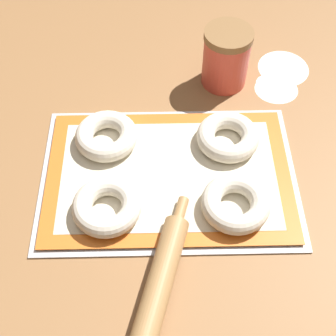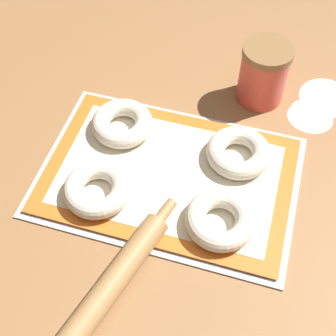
{
  "view_description": "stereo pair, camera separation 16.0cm",
  "coord_description": "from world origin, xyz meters",
  "px_view_note": "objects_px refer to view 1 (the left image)",
  "views": [
    {
      "loc": [
        -0.01,
        -0.54,
        0.75
      ],
      "look_at": [
        -0.0,
        -0.02,
        0.03
      ],
      "focal_mm": 50.0,
      "sensor_mm": 36.0,
      "label": 1
    },
    {
      "loc": [
        0.15,
        -0.52,
        0.75
      ],
      "look_at": [
        -0.0,
        -0.02,
        0.03
      ],
      "focal_mm": 50.0,
      "sensor_mm": 36.0,
      "label": 2
    }
  ],
  "objects_px": {
    "bagel_front_left": "(107,206)",
    "bagel_back_right": "(228,137)",
    "bagel_back_left": "(106,136)",
    "bagel_front_right": "(235,204)",
    "baking_tray": "(168,176)",
    "flour_canister": "(226,57)",
    "rolling_pin": "(154,303)"
  },
  "relations": [
    {
      "from": "bagel_front_right",
      "to": "bagel_back_left",
      "type": "xyz_separation_m",
      "value": [
        -0.24,
        0.16,
        0.0
      ]
    },
    {
      "from": "flour_canister",
      "to": "bagel_back_right",
      "type": "bearing_deg",
      "value": -93.14
    },
    {
      "from": "bagel_front_left",
      "to": "bagel_back_right",
      "type": "distance_m",
      "value": 0.28
    },
    {
      "from": "bagel_back_right",
      "to": "rolling_pin",
      "type": "bearing_deg",
      "value": -114.01
    },
    {
      "from": "bagel_front_right",
      "to": "bagel_back_left",
      "type": "relative_size",
      "value": 1.0
    },
    {
      "from": "bagel_front_right",
      "to": "rolling_pin",
      "type": "relative_size",
      "value": 0.32
    },
    {
      "from": "bagel_back_left",
      "to": "bagel_back_right",
      "type": "height_order",
      "value": "same"
    },
    {
      "from": "flour_canister",
      "to": "rolling_pin",
      "type": "bearing_deg",
      "value": -106.85
    },
    {
      "from": "bagel_front_left",
      "to": "bagel_front_right",
      "type": "bearing_deg",
      "value": 0.34
    },
    {
      "from": "bagel_front_left",
      "to": "flour_canister",
      "type": "distance_m",
      "value": 0.43
    },
    {
      "from": "rolling_pin",
      "to": "baking_tray",
      "type": "bearing_deg",
      "value": 83.92
    },
    {
      "from": "bagel_front_right",
      "to": "baking_tray",
      "type": "bearing_deg",
      "value": 145.75
    },
    {
      "from": "baking_tray",
      "to": "bagel_front_right",
      "type": "relative_size",
      "value": 3.94
    },
    {
      "from": "baking_tray",
      "to": "bagel_back_right",
      "type": "xyz_separation_m",
      "value": [
        0.12,
        0.07,
        0.03
      ]
    },
    {
      "from": "bagel_back_right",
      "to": "bagel_back_left",
      "type": "bearing_deg",
      "value": 178.28
    },
    {
      "from": "baking_tray",
      "to": "flour_canister",
      "type": "height_order",
      "value": "flour_canister"
    },
    {
      "from": "flour_canister",
      "to": "baking_tray",
      "type": "bearing_deg",
      "value": -116.29
    },
    {
      "from": "bagel_front_left",
      "to": "bagel_back_left",
      "type": "xyz_separation_m",
      "value": [
        -0.01,
        0.17,
        0.0
      ]
    },
    {
      "from": "bagel_back_left",
      "to": "baking_tray",
      "type": "bearing_deg",
      "value": -33.91
    },
    {
      "from": "baking_tray",
      "to": "bagel_back_right",
      "type": "height_order",
      "value": "bagel_back_right"
    },
    {
      "from": "flour_canister",
      "to": "rolling_pin",
      "type": "height_order",
      "value": "flour_canister"
    },
    {
      "from": "bagel_front_right",
      "to": "bagel_back_left",
      "type": "distance_m",
      "value": 0.29
    },
    {
      "from": "bagel_back_left",
      "to": "bagel_back_right",
      "type": "relative_size",
      "value": 1.0
    },
    {
      "from": "baking_tray",
      "to": "bagel_front_left",
      "type": "height_order",
      "value": "bagel_front_left"
    },
    {
      "from": "bagel_back_right",
      "to": "flour_canister",
      "type": "relative_size",
      "value": 0.93
    },
    {
      "from": "bagel_back_left",
      "to": "rolling_pin",
      "type": "bearing_deg",
      "value": -74.6
    },
    {
      "from": "bagel_front_right",
      "to": "flour_canister",
      "type": "relative_size",
      "value": 0.93
    },
    {
      "from": "baking_tray",
      "to": "rolling_pin",
      "type": "distance_m",
      "value": 0.26
    },
    {
      "from": "bagel_front_right",
      "to": "bagel_back_right",
      "type": "distance_m",
      "value": 0.16
    },
    {
      "from": "bagel_front_left",
      "to": "bagel_back_right",
      "type": "bearing_deg",
      "value": 34.1
    },
    {
      "from": "bagel_front_right",
      "to": "rolling_pin",
      "type": "distance_m",
      "value": 0.23
    },
    {
      "from": "bagel_back_right",
      "to": "rolling_pin",
      "type": "relative_size",
      "value": 0.32
    }
  ]
}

